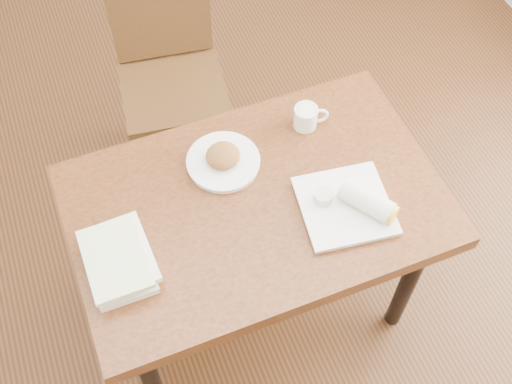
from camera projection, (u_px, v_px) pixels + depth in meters
name	position (u px, v px, depth m)	size (l,w,h in m)	color
ground	(256.00, 301.00, 2.63)	(4.00, 5.00, 0.01)	#472814
table	(256.00, 216.00, 2.08)	(1.16, 0.75, 0.75)	brown
chair_far	(169.00, 63.00, 2.62)	(0.48, 0.48, 0.95)	#483014
plate_scone	(223.00, 160.00, 2.06)	(0.24, 0.24, 0.08)	white
coffee_mug	(307.00, 117.00, 2.14)	(0.12, 0.08, 0.08)	white
plate_burrito	(352.00, 204.00, 1.96)	(0.31, 0.31, 0.09)	white
book_stack	(119.00, 260.00, 1.85)	(0.19, 0.27, 0.07)	white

